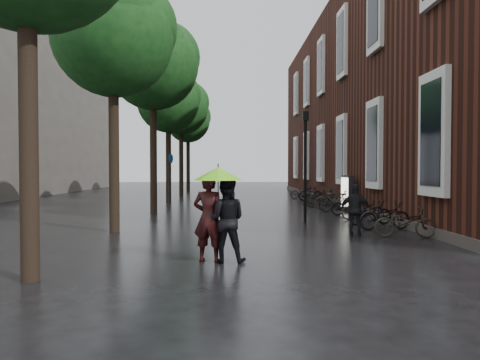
{
  "coord_description": "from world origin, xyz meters",
  "views": [
    {
      "loc": [
        -0.49,
        -6.63,
        1.99
      ],
      "look_at": [
        -0.11,
        7.02,
        1.64
      ],
      "focal_mm": 32.0,
      "sensor_mm": 36.0,
      "label": 1
    }
  ],
  "objects_px": {
    "person_burgundy": "(209,218)",
    "person_black": "(226,220)",
    "parked_bicycles": "(336,201)",
    "lamp_post": "(305,155)",
    "pedestrian_walking": "(356,210)",
    "ad_lightbox": "(347,193)"
  },
  "relations": [
    {
      "from": "person_black",
      "to": "pedestrian_walking",
      "type": "xyz_separation_m",
      "value": [
        3.84,
        3.44,
        -0.13
      ]
    },
    {
      "from": "person_black",
      "to": "parked_bicycles",
      "type": "xyz_separation_m",
      "value": [
        5.17,
        10.92,
        -0.45
      ]
    },
    {
      "from": "ad_lightbox",
      "to": "lamp_post",
      "type": "height_order",
      "value": "lamp_post"
    },
    {
      "from": "parked_bicycles",
      "to": "ad_lightbox",
      "type": "relative_size",
      "value": 9.9
    },
    {
      "from": "person_black",
      "to": "pedestrian_walking",
      "type": "relative_size",
      "value": 1.17
    },
    {
      "from": "ad_lightbox",
      "to": "parked_bicycles",
      "type": "bearing_deg",
      "value": 159.78
    },
    {
      "from": "person_black",
      "to": "parked_bicycles",
      "type": "bearing_deg",
      "value": -110.11
    },
    {
      "from": "person_burgundy",
      "to": "pedestrian_walking",
      "type": "relative_size",
      "value": 1.22
    },
    {
      "from": "person_burgundy",
      "to": "person_black",
      "type": "relative_size",
      "value": 1.04
    },
    {
      "from": "person_black",
      "to": "lamp_post",
      "type": "xyz_separation_m",
      "value": [
        2.94,
        6.81,
        1.6
      ]
    },
    {
      "from": "parked_bicycles",
      "to": "lamp_post",
      "type": "bearing_deg",
      "value": -118.48
    },
    {
      "from": "person_burgundy",
      "to": "person_black",
      "type": "bearing_deg",
      "value": -166.65
    },
    {
      "from": "person_burgundy",
      "to": "pedestrian_walking",
      "type": "xyz_separation_m",
      "value": [
        4.2,
        3.44,
        -0.17
      ]
    },
    {
      "from": "person_black",
      "to": "lamp_post",
      "type": "relative_size",
      "value": 0.44
    },
    {
      "from": "parked_bicycles",
      "to": "lamp_post",
      "type": "xyz_separation_m",
      "value": [
        -2.23,
        -4.11,
        2.05
      ]
    },
    {
      "from": "pedestrian_walking",
      "to": "lamp_post",
      "type": "height_order",
      "value": "lamp_post"
    },
    {
      "from": "person_burgundy",
      "to": "ad_lightbox",
      "type": "relative_size",
      "value": 1.11
    },
    {
      "from": "person_burgundy",
      "to": "ad_lightbox",
      "type": "height_order",
      "value": "person_burgundy"
    },
    {
      "from": "parked_bicycles",
      "to": "pedestrian_walking",
      "type": "bearing_deg",
      "value": -100.08
    },
    {
      "from": "lamp_post",
      "to": "ad_lightbox",
      "type": "bearing_deg",
      "value": 55.7
    },
    {
      "from": "person_burgundy",
      "to": "person_black",
      "type": "height_order",
      "value": "person_burgundy"
    },
    {
      "from": "person_black",
      "to": "ad_lightbox",
      "type": "distance_m",
      "value": 12.15
    }
  ]
}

